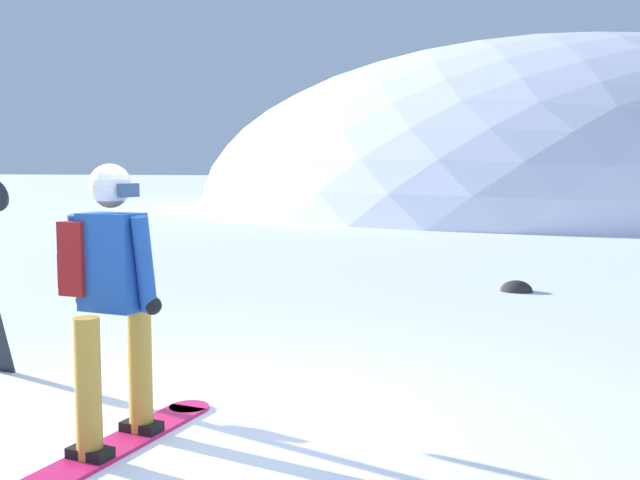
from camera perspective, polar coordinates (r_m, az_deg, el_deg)
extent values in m
plane|color=white|center=(4.99, -10.32, -14.33)|extent=(300.00, 300.00, 0.00)
ellipsoid|color=white|center=(33.21, 17.21, 2.36)|extent=(30.14, 27.12, 13.86)
cube|color=#D11E5B|center=(4.85, -15.22, -14.90)|extent=(0.34, 1.57, 0.02)
cylinder|color=#D11E5B|center=(5.44, -9.96, -12.50)|extent=(0.28, 0.28, 0.02)
cube|color=black|center=(5.01, -13.47, -13.66)|extent=(0.26, 0.15, 0.06)
cube|color=black|center=(4.66, -17.14, -15.24)|extent=(0.26, 0.15, 0.06)
cylinder|color=#BC8E33|center=(4.90, -13.57, -9.46)|extent=(0.15, 0.15, 0.82)
cylinder|color=#BC8E33|center=(4.54, -17.28, -10.75)|extent=(0.15, 0.15, 0.82)
cube|color=#1E4C9E|center=(4.59, -15.57, -1.63)|extent=(0.37, 0.23, 0.58)
cylinder|color=#1E4C9E|center=(4.73, -17.74, -1.47)|extent=(0.11, 0.18, 0.57)
cylinder|color=#1E4C9E|center=(4.44, -13.27, -1.79)|extent=(0.11, 0.18, 0.57)
sphere|color=black|center=(4.81, -17.51, -4.36)|extent=(0.11, 0.11, 0.11)
sphere|color=black|center=(4.50, -12.69, -4.91)|extent=(0.11, 0.11, 0.11)
cube|color=maroon|center=(4.71, -17.47, -1.25)|extent=(0.19, 0.29, 0.44)
cube|color=maroon|center=(4.79, -18.35, -2.14)|extent=(0.07, 0.20, 0.20)
sphere|color=#9E7051|center=(4.55, -15.71, 3.69)|extent=(0.21, 0.21, 0.21)
sphere|color=silver|center=(4.55, -15.72, 4.07)|extent=(0.25, 0.25, 0.25)
cube|color=navy|center=(4.47, -14.42, 3.69)|extent=(0.04, 0.17, 0.08)
ellipsoid|color=#282628|center=(10.61, 14.76, -3.82)|extent=(0.44, 0.37, 0.31)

